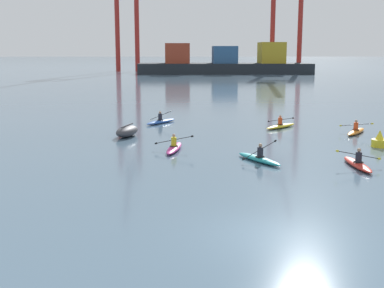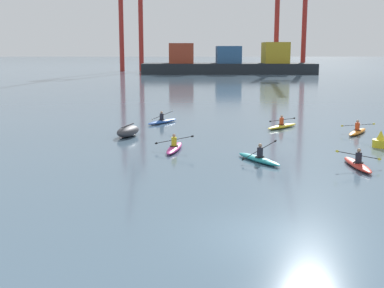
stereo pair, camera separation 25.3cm
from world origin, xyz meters
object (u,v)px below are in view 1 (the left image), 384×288
channel_buoy (379,141)px  kayak_orange (356,131)px  kayak_teal (259,158)px  kayak_blue (161,121)px  capsized_dinghy (127,131)px  gantry_crane_west (126,0)px  kayak_red (358,164)px  container_barge (225,63)px  kayak_magenta (174,147)px  kayak_yellow (281,126)px

channel_buoy → kayak_orange: bearing=87.1°
kayak_teal → kayak_blue: 14.68m
channel_buoy → kayak_teal: (-7.57, -3.80, -0.19)m
capsized_dinghy → channel_buoy: bearing=-14.2°
gantry_crane_west → kayak_red: bearing=-78.0°
container_barge → kayak_red: 96.75m
kayak_teal → kayak_magenta: bearing=145.8°
capsized_dinghy → channel_buoy: channel_buoy is taller
gantry_crane_west → channel_buoy: 108.22m
container_barge → capsized_dinghy: container_barge is taller
kayak_teal → kayak_yellow: kayak_teal is taller
gantry_crane_west → kayak_yellow: size_ratio=12.86×
channel_buoy → kayak_blue: bearing=143.4°
kayak_orange → kayak_blue: bearing=159.5°
kayak_orange → capsized_dinghy: bearing=-176.4°
kayak_teal → kayak_yellow: (3.20, 11.08, 0.00)m
capsized_dinghy → kayak_yellow: (10.70, 3.47, -0.18)m
channel_buoy → kayak_blue: 16.39m
gantry_crane_west → kayak_blue: (12.86, -93.77, -17.86)m
container_barge → kayak_orange: 86.93m
capsized_dinghy → kayak_magenta: bearing=-55.8°
container_barge → kayak_red: bearing=-90.7°
kayak_magenta → channel_buoy: bearing=4.0°
gantry_crane_west → channel_buoy: gantry_crane_west is taller
container_barge → channel_buoy: container_barge is taller
kayak_teal → kayak_orange: (7.82, 8.56, -0.00)m
kayak_blue → kayak_teal: bearing=-67.7°
container_barge → kayak_blue: container_barge is taller
capsized_dinghy → channel_buoy: (15.08, -3.81, 0.01)m
kayak_teal → capsized_dinghy: bearing=134.6°
kayak_red → kayak_blue: bearing=124.4°
container_barge → kayak_yellow: 84.43m
container_barge → kayak_teal: size_ratio=12.27×
kayak_red → kayak_yellow: bearing=96.4°
capsized_dinghy → kayak_teal: size_ratio=0.86×
container_barge → kayak_yellow: bearing=-91.8°
gantry_crane_west → kayak_magenta: bearing=-82.3°
kayak_orange → gantry_crane_west: bearing=104.9°
kayak_yellow → kayak_orange: bearing=-28.6°
kayak_magenta → capsized_dinghy: bearing=124.2°
kayak_orange → kayak_teal: bearing=-132.4°
capsized_dinghy → kayak_blue: kayak_blue is taller
kayak_orange → container_barge: bearing=91.3°
gantry_crane_west → capsized_dinghy: bearing=-83.7°
kayak_teal → kayak_red: (4.58, -1.28, 0.00)m
gantry_crane_west → kayak_teal: (18.44, -107.35, -17.86)m
channel_buoy → kayak_red: size_ratio=0.29×
kayak_teal → kayak_blue: kayak_blue is taller
capsized_dinghy → kayak_yellow: bearing=18.0°
gantry_crane_west → kayak_yellow: bearing=-77.3°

